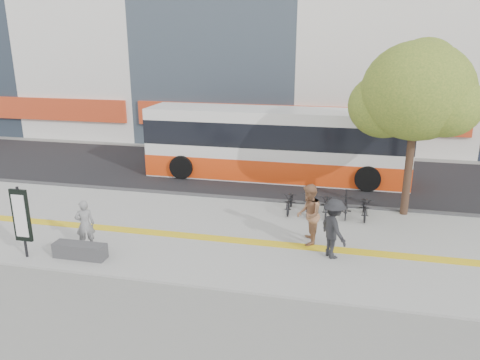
% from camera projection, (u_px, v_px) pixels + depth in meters
% --- Properties ---
extents(ground, '(120.00, 120.00, 0.00)m').
position_uv_depth(ground, '(177.00, 251.00, 14.31)').
color(ground, gray).
rests_on(ground, ground).
extents(sidewalk, '(40.00, 7.00, 0.08)m').
position_uv_depth(sidewalk, '(193.00, 231.00, 15.69)').
color(sidewalk, gray).
rests_on(sidewalk, ground).
extents(tactile_strip, '(40.00, 0.45, 0.01)m').
position_uv_depth(tactile_strip, '(188.00, 236.00, 15.21)').
color(tactile_strip, gold).
rests_on(tactile_strip, sidewalk).
extents(street, '(40.00, 8.00, 0.06)m').
position_uv_depth(street, '(241.00, 172.00, 22.69)').
color(street, black).
rests_on(street, ground).
extents(curb, '(40.00, 0.25, 0.14)m').
position_uv_depth(curb, '(219.00, 197.00, 18.95)').
color(curb, '#323234').
rests_on(curb, ground).
extents(bench, '(1.60, 0.45, 0.45)m').
position_uv_depth(bench, '(80.00, 251.00, 13.65)').
color(bench, '#323234').
rests_on(bench, sidewalk).
extents(signboard, '(0.55, 0.10, 2.20)m').
position_uv_depth(signboard, '(21.00, 217.00, 13.39)').
color(signboard, black).
rests_on(signboard, sidewalk).
extents(street_tree, '(4.40, 3.80, 6.31)m').
position_uv_depth(street_tree, '(416.00, 93.00, 15.96)').
color(street_tree, '#352218').
rests_on(street_tree, sidewalk).
extents(bus, '(11.99, 2.84, 3.19)m').
position_uv_depth(bus, '(275.00, 146.00, 21.40)').
color(bus, silver).
rests_on(bus, street).
extents(bicycle_row, '(3.28, 1.60, 0.93)m').
position_uv_depth(bicycle_row, '(327.00, 203.00, 16.96)').
color(bicycle_row, black).
rests_on(bicycle_row, sidewalk).
extents(seated_woman, '(0.68, 0.61, 1.57)m').
position_uv_depth(seated_woman, '(85.00, 224.00, 14.13)').
color(seated_woman, black).
rests_on(seated_woman, sidewalk).
extents(pedestrian_tan, '(0.79, 0.99, 1.94)m').
position_uv_depth(pedestrian_tan, '(309.00, 215.00, 14.40)').
color(pedestrian_tan, '#926345').
rests_on(pedestrian_tan, sidewalk).
extents(pedestrian_dark, '(1.19, 1.35, 1.81)m').
position_uv_depth(pedestrian_dark, '(334.00, 229.00, 13.51)').
color(pedestrian_dark, black).
rests_on(pedestrian_dark, sidewalk).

